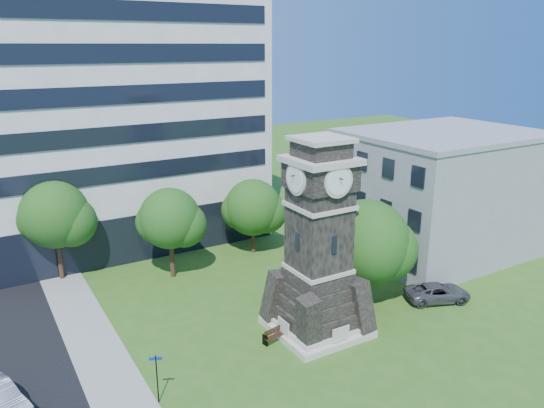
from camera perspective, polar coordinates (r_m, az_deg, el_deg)
ground at (r=31.59m, az=2.34°, el=-16.27°), size 160.00×160.00×0.00m
sidewalk at (r=32.52m, az=-17.67°, el=-16.03°), size 3.00×70.00×0.06m
clock_tower at (r=32.13m, az=5.02°, el=-5.10°), size 5.40×5.40×12.22m
office_tall at (r=49.39m, az=-17.73°, el=12.53°), size 26.20×15.11×28.60m
office_low at (r=47.36m, az=17.63°, el=1.28°), size 15.20×12.20×10.40m
car_east_lot at (r=39.22m, az=17.39°, el=-9.08°), size 4.98×3.63×1.26m
park_bench at (r=32.90m, az=0.48°, el=-13.81°), size 1.75×0.47×0.91m
street_sign at (r=28.02m, az=-12.29°, el=-17.38°), size 0.64×0.06×2.67m
tree_nw at (r=42.41m, az=-22.24°, el=-1.32°), size 5.56×5.05×7.69m
tree_nc at (r=40.53m, az=-10.84°, el=-1.76°), size 5.07×4.61×7.04m
tree_ne at (r=44.79m, az=-1.99°, el=-0.55°), size 5.28×4.80×6.45m
tree_east at (r=36.47m, az=10.20°, el=-4.33°), size 6.47×5.88×7.37m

